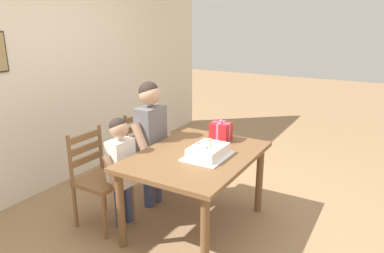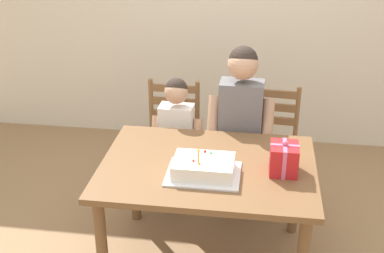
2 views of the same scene
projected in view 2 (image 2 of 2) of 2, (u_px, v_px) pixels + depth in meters
back_wall at (232, 7)px, 4.66m from camera, size 6.40×0.11×2.60m
dining_table at (208, 178)px, 3.21m from camera, size 1.33×0.97×0.74m
birthday_cake at (203, 168)px, 3.04m from camera, size 0.44×0.34×0.19m
gift_box_red_large at (284, 159)px, 3.05m from camera, size 0.17×0.19×0.22m
chair_left at (171, 140)px, 4.09m from camera, size 0.43×0.43×0.92m
chair_right at (269, 146)px, 3.99m from camera, size 0.45×0.45×0.92m
child_older at (241, 116)px, 3.68m from camera, size 0.48×0.27×1.32m
child_younger at (177, 132)px, 3.81m from camera, size 0.39×0.22×1.07m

